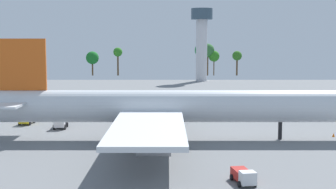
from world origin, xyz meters
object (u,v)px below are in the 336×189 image
baggage_tug (242,176)px  pushback_tractor (59,123)px  control_tower (200,36)px  cargo_airplane (165,107)px  safety_cone_nose (332,135)px  cargo_loader (25,119)px

baggage_tug → pushback_tractor: pushback_tractor is taller
baggage_tug → control_tower: control_tower is taller
cargo_airplane → control_tower: bearing=83.2°
safety_cone_nose → control_tower: control_tower is taller
baggage_tug → control_tower: (5.62, 154.73, 18.90)m
control_tower → safety_cone_nose: bearing=-82.9°
baggage_tug → pushback_tractor: (-31.02, 37.54, 0.17)m
control_tower → cargo_loader: bearing=-111.8°
control_tower → baggage_tug: bearing=-92.1°
safety_cone_nose → control_tower: size_ratio=0.02×
cargo_airplane → baggage_tug: bearing=-70.2°
cargo_loader → control_tower: (44.94, 112.22, 18.81)m
cargo_airplane → pushback_tractor: size_ratio=14.26×
baggage_tug → cargo_loader: cargo_loader is taller
cargo_loader → pushback_tractor: bearing=-30.9°
cargo_airplane → safety_cone_nose: size_ratio=100.41×
pushback_tractor → cargo_loader: size_ratio=1.01×
cargo_airplane → safety_cone_nose: cargo_airplane is taller
cargo_airplane → pushback_tractor: cargo_airplane is taller
baggage_tug → control_tower: bearing=87.9°
baggage_tug → safety_cone_nose: bearing=53.9°
baggage_tug → cargo_loader: (-39.32, 42.51, 0.09)m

